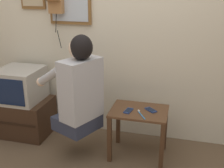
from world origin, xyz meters
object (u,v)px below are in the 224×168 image
Objects in this scene: cell_phone_spare at (151,110)px; toothbrush at (141,114)px; cell_phone_held at (128,111)px; television at (20,85)px; person at (79,88)px.

toothbrush is (-0.08, -0.12, 0.00)m from cell_phone_spare.
cell_phone_held is 0.84× the size of toothbrush.
television is 3.62× the size of cell_phone_held.
cell_phone_held is at bearing -7.69° from television.
cell_phone_spare is 0.83× the size of toothbrush.
cell_phone_held and cell_phone_spare have the same top height.
person is 7.12× the size of cell_phone_held.
person is 1.97× the size of television.
cell_phone_spare is (1.49, -0.10, -0.09)m from television.
television is 1.50m from cell_phone_spare.
toothbrush is (0.13, -0.05, 0.00)m from cell_phone_held.
person is 0.73m from cell_phone_spare.
cell_phone_spare is at bearing 28.16° from toothbrush.
toothbrush reaches higher than cell_phone_spare.
person is 0.63m from toothbrush.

